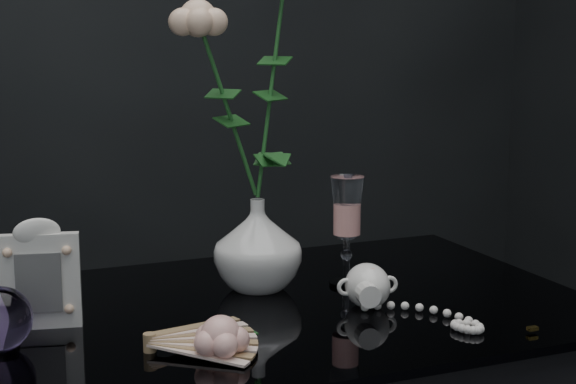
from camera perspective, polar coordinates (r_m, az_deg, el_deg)
name	(u,v)px	position (r m, az deg, el deg)	size (l,w,h in m)	color
vase	(258,245)	(1.32, -1.97, -3.43)	(0.13, 0.13, 0.14)	white
wine_glass	(347,231)	(1.34, 3.82, -2.55)	(0.05, 0.05, 0.17)	white
picture_frame	(39,273)	(1.20, -15.81, -5.08)	(0.11, 0.08, 0.15)	silver
paperweight	(0,319)	(1.14, -18.14, -7.80)	(0.08, 0.08, 0.08)	#8B6DB2
paper_fan	(150,341)	(1.10, -8.94, -9.48)	(0.26, 0.21, 0.03)	beige
loose_rose	(221,336)	(1.07, -4.38, -9.28)	(0.11, 0.15, 0.05)	#FFB0A4
pearl_jar	(368,284)	(1.26, 5.17, -5.92)	(0.22, 0.23, 0.07)	white
roses	(255,67)	(1.29, -2.16, 8.08)	(0.23, 0.12, 0.43)	#FFC5A0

